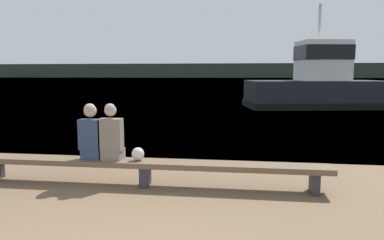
% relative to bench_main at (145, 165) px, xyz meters
% --- Properties ---
extents(water_surface, '(240.00, 240.00, 0.00)m').
position_rel_bench_main_xyz_m(water_surface, '(0.09, 122.11, -0.37)').
color(water_surface, '#5684A3').
rests_on(water_surface, ground).
extents(far_shoreline, '(600.00, 12.00, 5.98)m').
position_rel_bench_main_xyz_m(far_shoreline, '(0.09, 157.77, 2.62)').
color(far_shoreline, '#2D3D2D').
rests_on(far_shoreline, ground).
extents(bench_main, '(6.33, 0.46, 0.45)m').
position_rel_bench_main_xyz_m(bench_main, '(0.00, 0.00, 0.00)').
color(bench_main, brown).
rests_on(bench_main, ground).
extents(person_left, '(0.39, 0.38, 0.99)m').
position_rel_bench_main_xyz_m(person_left, '(-0.97, -0.00, 0.53)').
color(person_left, navy).
rests_on(person_left, bench_main).
extents(person_right, '(0.39, 0.37, 1.00)m').
position_rel_bench_main_xyz_m(person_right, '(-0.60, -0.00, 0.52)').
color(person_right, '#70665B').
rests_on(person_right, bench_main).
extents(shopping_bag, '(0.22, 0.18, 0.23)m').
position_rel_bench_main_xyz_m(shopping_bag, '(-0.12, -0.00, 0.20)').
color(shopping_bag, beige).
rests_on(shopping_bag, bench_main).
extents(tugboat_red, '(8.25, 5.07, 5.80)m').
position_rel_bench_main_xyz_m(tugboat_red, '(5.80, 16.07, 0.82)').
color(tugboat_red, black).
rests_on(tugboat_red, water_surface).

